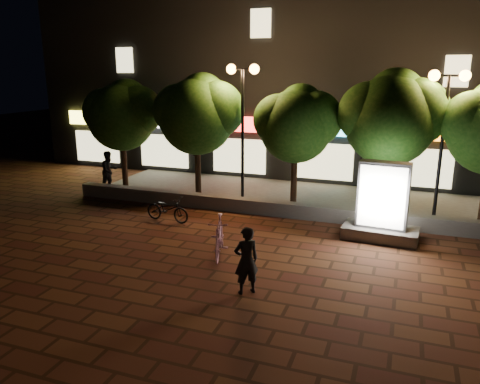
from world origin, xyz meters
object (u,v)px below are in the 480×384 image
at_px(tree_right, 392,115).
at_px(scooter_pink, 219,236).
at_px(tree_mid, 297,121).
at_px(street_lamp_left, 243,98).
at_px(rider, 246,260).
at_px(scooter_parked, 167,209).
at_px(tree_far_left, 123,113).
at_px(ad_kiosk, 382,208).
at_px(tree_left, 199,112).
at_px(pedestrian, 109,171).
at_px(street_lamp_right, 446,107).

height_order(tree_right, scooter_pink, tree_right).
distance_m(tree_mid, street_lamp_left, 2.22).
xyz_separation_m(scooter_pink, rider, (1.45, -1.88, 0.26)).
xyz_separation_m(tree_right, scooter_parked, (-6.98, -3.40, -3.13)).
bearing_deg(rider, tree_mid, -125.53).
relative_size(tree_far_left, tree_mid, 1.03).
xyz_separation_m(tree_far_left, street_lamp_left, (5.45, -0.26, 0.74)).
height_order(tree_far_left, scooter_pink, tree_far_left).
height_order(ad_kiosk, rider, ad_kiosk).
xyz_separation_m(street_lamp_left, ad_kiosk, (5.37, -2.41, -3.05)).
distance_m(tree_left, scooter_pink, 7.02).
bearing_deg(street_lamp_left, tree_far_left, 177.24).
height_order(scooter_pink, pedestrian, pedestrian).
bearing_deg(tree_mid, street_lamp_left, -172.69).
height_order(tree_left, scooter_pink, tree_left).
xyz_separation_m(tree_mid, rider, (0.60, -7.46, -2.40)).
bearing_deg(street_lamp_right, ad_kiosk, -124.01).
xyz_separation_m(street_lamp_right, scooter_parked, (-8.62, -3.14, -3.45)).
relative_size(tree_left, tree_mid, 1.09).
height_order(tree_left, scooter_parked, tree_left).
height_order(street_lamp_left, scooter_parked, street_lamp_left).
xyz_separation_m(tree_left, scooter_parked, (0.33, -3.40, -3.01)).
bearing_deg(tree_left, tree_right, 0.00).
bearing_deg(rider, pedestrian, -78.76).
bearing_deg(scooter_parked, pedestrian, 63.63).
relative_size(scooter_parked, pedestrian, 1.00).
xyz_separation_m(ad_kiosk, rider, (-2.72, -4.78, -0.16)).
distance_m(ad_kiosk, rider, 5.50).
xyz_separation_m(ad_kiosk, scooter_parked, (-6.99, -0.72, -0.54)).
bearing_deg(street_lamp_left, ad_kiosk, -24.20).
xyz_separation_m(tree_left, tree_mid, (4.00, -0.00, -0.23)).
distance_m(tree_left, street_lamp_right, 8.96).
relative_size(ad_kiosk, scooter_parked, 1.45).
relative_size(tree_mid, ad_kiosk, 1.86).
height_order(tree_far_left, scooter_parked, tree_far_left).
bearing_deg(scooter_pink, tree_mid, 64.09).
distance_m(street_lamp_right, ad_kiosk, 4.12).
bearing_deg(tree_left, tree_far_left, -180.00).
relative_size(scooter_pink, rider, 1.14).
bearing_deg(ad_kiosk, rider, -119.63).
xyz_separation_m(ad_kiosk, scooter_pink, (-4.17, -2.90, -0.42)).
bearing_deg(tree_right, pedestrian, -176.64).
bearing_deg(tree_right, street_lamp_right, -9.10).
bearing_deg(scooter_parked, scooter_pink, -121.19).
bearing_deg(ad_kiosk, tree_far_left, 166.10).
xyz_separation_m(tree_left, tree_right, (7.30, 0.00, 0.12)).
height_order(tree_right, street_lamp_right, tree_right).
distance_m(tree_right, pedestrian, 11.54).
height_order(tree_left, street_lamp_right, street_lamp_right).
relative_size(ad_kiosk, scooter_pink, 1.30).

